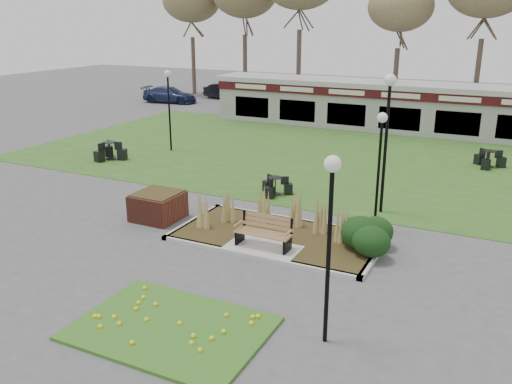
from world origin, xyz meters
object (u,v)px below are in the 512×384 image
at_px(bistro_set_c, 275,189).
at_px(car_silver, 256,100).
at_px(lamp_post_near_right, 380,146).
at_px(lamp_post_mid_left, 168,93).
at_px(bistro_set_b, 489,162).
at_px(car_blue, 170,95).
at_px(park_bench, 265,231).
at_px(food_pavilion, 405,107).
at_px(lamp_post_mid_right, 388,114).
at_px(car_black, 226,91).
at_px(lamp_post_near_left, 331,210).
at_px(brick_planter, 158,206).
at_px(bistro_set_a, 110,153).

xyz_separation_m(bistro_set_c, car_silver, (-9.53, 17.67, 0.55)).
bearing_deg(lamp_post_near_right, lamp_post_mid_left, 152.96).
xyz_separation_m(bistro_set_b, car_blue, (-24.72, 10.02, 0.36)).
xyz_separation_m(park_bench, food_pavilion, (0.00, 19.71, 0.89)).
bearing_deg(lamp_post_mid_left, car_blue, 125.09).
distance_m(lamp_post_mid_right, car_silver, 22.66).
bearing_deg(bistro_set_b, lamp_post_mid_right, -109.90).
bearing_deg(lamp_post_mid_right, car_black, 130.31).
bearing_deg(lamp_post_mid_left, bistro_set_b, 14.06).
relative_size(food_pavilion, car_black, 6.18).
bearing_deg(lamp_post_mid_left, lamp_post_near_left, -45.03).
height_order(brick_planter, car_black, car_black).
relative_size(brick_planter, car_black, 0.38).
bearing_deg(bistro_set_a, car_silver, 90.18).
bearing_deg(car_silver, food_pavilion, -125.90).
relative_size(bistro_set_b, car_black, 0.36).
height_order(lamp_post_near_left, lamp_post_mid_left, lamp_post_mid_left).
distance_m(food_pavilion, bistro_set_c, 14.95).
height_order(brick_planter, car_silver, car_silver).
height_order(lamp_post_near_right, bistro_set_c, lamp_post_near_right).
height_order(bistro_set_a, car_blue, car_blue).
relative_size(park_bench, brick_planter, 1.13).
distance_m(park_bench, brick_planter, 4.47).
xyz_separation_m(lamp_post_near_left, bistro_set_c, (-5.09, 8.69, -2.73)).
bearing_deg(car_silver, bistro_set_c, -173.32).
relative_size(lamp_post_near_right, lamp_post_mid_right, 0.80).
xyz_separation_m(lamp_post_near_left, lamp_post_mid_right, (-0.91, 8.54, 0.54)).
distance_m(lamp_post_near_left, car_blue, 35.15).
bearing_deg(food_pavilion, lamp_post_mid_left, -132.96).
bearing_deg(food_pavilion, car_silver, 165.76).
bearing_deg(brick_planter, car_black, 114.64).
height_order(food_pavilion, bistro_set_a, food_pavilion).
distance_m(lamp_post_near_left, bistro_set_b, 17.09).
distance_m(brick_planter, car_blue, 26.88).
xyz_separation_m(lamp_post_mid_left, bistro_set_b, (15.04, 3.76, -2.72)).
xyz_separation_m(park_bench, bistro_set_b, (5.28, 13.00, -0.31)).
bearing_deg(food_pavilion, car_black, 156.68).
distance_m(brick_planter, lamp_post_mid_left, 10.34).
distance_m(bistro_set_b, bistro_set_c, 10.78).
bearing_deg(bistro_set_c, car_black, 123.51).
bearing_deg(bistro_set_c, car_silver, 118.34).
xyz_separation_m(lamp_post_near_right, bistro_set_b, (2.72, 10.05, -2.54)).
height_order(lamp_post_mid_right, car_silver, lamp_post_mid_right).
height_order(brick_planter, lamp_post_near_left, lamp_post_near_left).
relative_size(lamp_post_near_left, lamp_post_mid_left, 1.00).
bearing_deg(park_bench, lamp_post_near_left, -49.41).
height_order(car_black, car_blue, car_black).
distance_m(lamp_post_near_left, lamp_post_mid_left, 18.35).
height_order(lamp_post_near_right, car_black, lamp_post_near_right).
relative_size(lamp_post_near_left, car_blue, 0.93).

